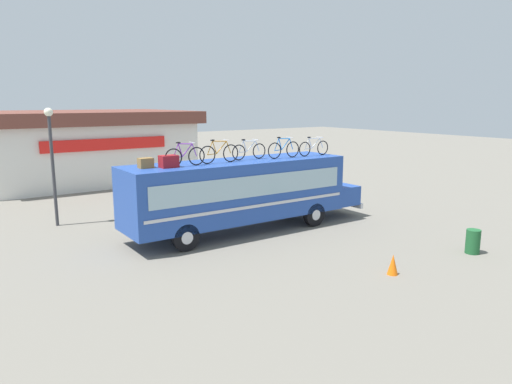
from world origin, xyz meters
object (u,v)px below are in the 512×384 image
luggage_bag_2 (169,161)px  rooftop_bicycle_1 (185,156)px  traffic_cone (393,265)px  rooftop_bicycle_4 (284,149)px  bus (243,190)px  rooftop_bicycle_3 (249,151)px  luggage_bag_1 (146,163)px  street_lamp (52,151)px  rooftop_bicycle_5 (314,148)px  trash_bin (473,242)px  rooftop_bicycle_2 (219,153)px

luggage_bag_2 → rooftop_bicycle_1: bearing=-3.8°
rooftop_bicycle_1 → traffic_cone: 8.40m
rooftop_bicycle_4 → bus: bearing=169.5°
rooftop_bicycle_3 → luggage_bag_1: bearing=179.9°
luggage_bag_2 → traffic_cone: size_ratio=0.97×
rooftop_bicycle_3 → rooftop_bicycle_4: (1.51, -0.44, 0.02)m
rooftop_bicycle_3 → rooftop_bicycle_4: size_ratio=1.00×
traffic_cone → street_lamp: 14.85m
rooftop_bicycle_1 → rooftop_bicycle_5: bearing=-0.9°
luggage_bag_1 → trash_bin: 12.28m
luggage_bag_1 → luggage_bag_2: size_ratio=0.79×
trash_bin → luggage_bag_1: bearing=141.6°
bus → traffic_cone: bus is taller
trash_bin → rooftop_bicycle_5: bearing=103.1°
trash_bin → traffic_cone: (-4.12, 0.23, -0.11)m
rooftop_bicycle_2 → rooftop_bicycle_5: rooftop_bicycle_2 is taller
rooftop_bicycle_1 → street_lamp: street_lamp is taller
luggage_bag_1 → rooftop_bicycle_1: size_ratio=0.31×
luggage_bag_2 → rooftop_bicycle_4: size_ratio=0.38×
rooftop_bicycle_2 → trash_bin: (6.42, -7.13, -2.98)m
luggage_bag_1 → rooftop_bicycle_2: bearing=-5.5°
trash_bin → rooftop_bicycle_2: bearing=132.0°
rooftop_bicycle_1 → bus: bearing=6.0°
street_lamp → rooftop_bicycle_2: bearing=-47.9°
luggage_bag_1 → rooftop_bicycle_4: (6.08, -0.45, 0.20)m
luggage_bag_2 → trash_bin: luggage_bag_2 is taller
luggage_bag_2 → rooftop_bicycle_5: bearing=-1.2°
luggage_bag_1 → rooftop_bicycle_1: (1.41, -0.39, 0.20)m
rooftop_bicycle_4 → traffic_cone: size_ratio=2.54×
luggage_bag_1 → rooftop_bicycle_2: rooftop_bicycle_2 is taller
rooftop_bicycle_2 → rooftop_bicycle_3: size_ratio=1.06×
bus → street_lamp: 8.48m
rooftop_bicycle_3 → rooftop_bicycle_5: rooftop_bicycle_3 is taller
luggage_bag_1 → rooftop_bicycle_5: size_ratio=0.30×
traffic_cone → street_lamp: bearing=120.5°
rooftop_bicycle_1 → traffic_cone: rooftop_bicycle_1 is taller
rooftop_bicycle_2 → rooftop_bicycle_3: bearing=9.7°
rooftop_bicycle_2 → rooftop_bicycle_4: (3.12, -0.16, -0.01)m
rooftop_bicycle_1 → rooftop_bicycle_2: size_ratio=0.93×
luggage_bag_2 → rooftop_bicycle_2: rooftop_bicycle_2 is taller
luggage_bag_1 → traffic_cone: size_ratio=0.77×
rooftop_bicycle_5 → bus: bearing=173.7°
rooftop_bicycle_2 → rooftop_bicycle_3: 1.64m
street_lamp → luggage_bag_2: bearing=-63.1°
luggage_bag_1 → trash_bin: size_ratio=0.58×
rooftop_bicycle_3 → street_lamp: size_ratio=0.33×
luggage_bag_2 → rooftop_bicycle_4: bearing=-1.1°
rooftop_bicycle_3 → rooftop_bicycle_2: bearing=-170.3°
luggage_bag_1 → rooftop_bicycle_4: bearing=-4.2°
bus → rooftop_bicycle_4: 2.54m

